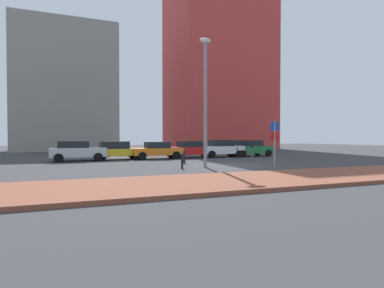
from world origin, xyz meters
name	(u,v)px	position (x,y,z in m)	size (l,w,h in m)	color
ground_plane	(228,165)	(0.00, 0.00, 0.00)	(120.00, 120.00, 0.00)	#38383A
sidewalk_brick	(300,177)	(0.00, -6.51, 0.07)	(40.00, 4.22, 0.14)	brown
parked_car_silver	(78,151)	(-9.11, 6.85, 0.79)	(3.97, 2.12, 1.50)	#B7BABF
parked_car_yellow	(117,150)	(-6.20, 7.43, 0.77)	(4.07, 2.23, 1.47)	gold
parked_car_orange	(157,150)	(-2.94, 7.13, 0.74)	(4.11, 2.05, 1.42)	orange
parked_car_red	(192,149)	(0.27, 7.33, 0.77)	(4.30, 2.01, 1.47)	red
parked_car_white	(221,148)	(3.07, 7.29, 0.80)	(3.94, 2.04, 1.55)	white
parked_car_green	(250,148)	(6.14, 7.36, 0.79)	(4.19, 2.14, 1.53)	#237238
parking_sign_post	(275,138)	(2.18, -1.80, 1.72)	(0.60, 0.10, 2.74)	gray
parking_meter	(252,150)	(2.91, 1.85, 0.86)	(0.18, 0.14, 1.32)	#4C4C51
street_lamp	(205,92)	(-1.85, -0.62, 4.44)	(0.70, 0.36, 7.61)	gray
traffic_bollard_near	(182,161)	(-3.43, -1.06, 0.43)	(0.13, 0.13, 0.85)	black
traffic_bollard_mid	(184,157)	(-2.20, 2.24, 0.43)	(0.16, 0.16, 0.87)	black
building_colorful_midrise	(216,68)	(13.02, 29.87, 14.25)	(15.61, 15.44, 28.49)	#BF3833
building_under_construction	(69,90)	(-10.86, 28.53, 8.64)	(13.03, 10.46, 17.28)	gray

